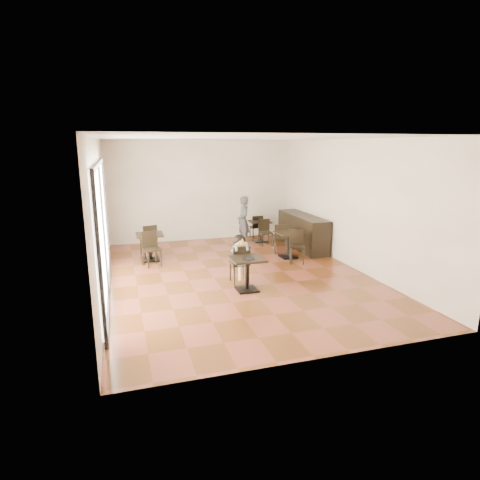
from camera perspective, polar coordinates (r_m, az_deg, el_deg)
name	(u,v)px	position (r m, az deg, el deg)	size (l,w,h in m)	color
floor	(238,276)	(9.62, -0.33, -5.11)	(6.00, 8.00, 0.01)	brown
ceiling	(237,138)	(9.12, -0.36, 14.31)	(6.00, 8.00, 0.01)	silver
wall_back	(202,191)	(13.09, -5.43, 6.98)	(6.00, 0.01, 3.20)	silver
wall_front	(321,254)	(5.61, 11.49, -1.95)	(6.00, 0.01, 3.20)	silver
wall_left	(100,216)	(8.87, -19.28, 3.20)	(0.01, 8.00, 3.20)	silver
wall_right	(352,204)	(10.49, 15.60, 4.94)	(0.01, 8.00, 3.20)	silver
storefront_window	(102,230)	(8.41, -19.08, 1.30)	(0.04, 4.50, 2.60)	white
child_table	(247,274)	(8.59, 0.98, -4.88)	(0.69, 0.69, 0.73)	black
child_chair	(239,264)	(9.06, -0.09, -3.39)	(0.39, 0.39, 0.87)	black
child	(239,259)	(9.03, -0.09, -2.70)	(0.39, 0.55, 1.10)	slate
plate	(248,259)	(8.38, 1.20, -2.68)	(0.25, 0.25, 0.01)	black
pizza_slice	(242,243)	(8.75, 0.27, -0.50)	(0.26, 0.20, 0.06)	#D4C273
adult_patron	(243,221)	(12.35, 0.48, 2.73)	(0.56, 0.37, 1.53)	#3C3D41
cafe_table_mid	(288,245)	(11.15, 6.91, -0.70)	(0.67, 0.67, 0.71)	black
cafe_table_left	(150,247)	(11.06, -12.66, -0.99)	(0.70, 0.70, 0.74)	black
cafe_table_back	(260,231)	(12.92, 2.82, 1.24)	(0.63, 0.63, 0.67)	black
chair_mid_a	(281,238)	(11.63, 5.82, 0.28)	(0.38, 0.38, 0.86)	black
chair_mid_b	(297,247)	(10.65, 8.11, -1.01)	(0.38, 0.38, 0.86)	black
chair_left_a	(148,240)	(11.57, -12.91, 0.02)	(0.40, 0.40, 0.88)	black
chair_left_b	(152,249)	(10.51, -12.44, -1.32)	(0.40, 0.40, 0.88)	black
chair_back_a	(256,227)	(13.24, 2.29, 1.85)	(0.36, 0.36, 0.80)	black
chair_back_b	(266,233)	(12.40, 3.69, 1.03)	(0.36, 0.36, 0.80)	black
service_counter	(303,232)	(12.23, 8.89, 1.20)	(0.60, 2.40, 1.00)	black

